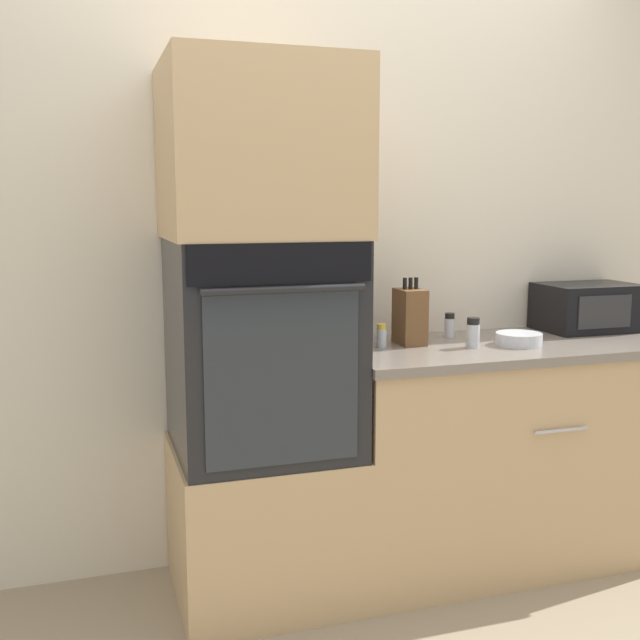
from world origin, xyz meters
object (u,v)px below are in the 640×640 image
(condiment_jar_near, at_px, (449,326))
(condiment_jar_far, at_px, (382,336))
(knife_block, at_px, (410,316))
(microwave, at_px, (588,307))
(wall_oven, at_px, (261,345))
(condiment_jar_mid, at_px, (473,333))
(bowl, at_px, (519,339))

(condiment_jar_near, distance_m, condiment_jar_far, 0.37)
(knife_block, distance_m, condiment_jar_near, 0.24)
(microwave, relative_size, condiment_jar_far, 4.47)
(wall_oven, bearing_deg, condiment_jar_mid, -3.84)
(microwave, distance_m, knife_block, 0.87)
(bowl, height_order, condiment_jar_mid, condiment_jar_mid)
(microwave, height_order, condiment_jar_far, microwave)
(microwave, height_order, condiment_jar_mid, microwave)
(condiment_jar_mid, bearing_deg, condiment_jar_near, 85.75)
(knife_block, xyz_separation_m, condiment_jar_mid, (0.20, -0.14, -0.05))
(microwave, distance_m, condiment_jar_mid, 0.70)
(bowl, relative_size, condiment_jar_near, 1.76)
(wall_oven, distance_m, condiment_jar_mid, 0.82)
(wall_oven, height_order, bowl, wall_oven)
(condiment_jar_mid, relative_size, condiment_jar_far, 1.25)
(microwave, relative_size, condiment_jar_near, 4.10)
(microwave, bearing_deg, condiment_jar_far, -173.95)
(microwave, distance_m, condiment_jar_far, 1.01)
(wall_oven, relative_size, microwave, 1.83)
(wall_oven, height_order, condiment_jar_far, wall_oven)
(microwave, bearing_deg, knife_block, -175.62)
(condiment_jar_mid, xyz_separation_m, condiment_jar_far, (-0.34, 0.10, -0.01))
(microwave, xyz_separation_m, bowl, (-0.47, -0.21, -0.08))
(wall_oven, relative_size, bowl, 4.26)
(wall_oven, xyz_separation_m, microwave, (1.49, 0.15, 0.05))
(knife_block, relative_size, condiment_jar_mid, 2.27)
(microwave, xyz_separation_m, condiment_jar_far, (-1.01, -0.11, -0.06))
(condiment_jar_mid, bearing_deg, wall_oven, 176.16)
(wall_oven, xyz_separation_m, knife_block, (0.61, 0.08, 0.06))
(bowl, height_order, condiment_jar_far, condiment_jar_far)
(condiment_jar_near, distance_m, condiment_jar_mid, 0.22)
(wall_oven, bearing_deg, condiment_jar_far, 5.25)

